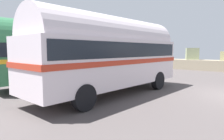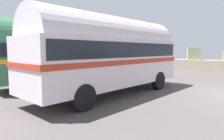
# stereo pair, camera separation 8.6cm
# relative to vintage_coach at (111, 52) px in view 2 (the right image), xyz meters

# --- Properties ---
(vintage_coach) EXTENTS (2.78, 8.68, 3.70)m
(vintage_coach) POSITION_rel_vintage_coach_xyz_m (0.00, 0.00, 0.00)
(vintage_coach) COLOR black
(vintage_coach) RESTS_ON ground
(second_coach) EXTENTS (3.37, 8.80, 3.70)m
(second_coach) POSITION_rel_vintage_coach_xyz_m (-3.93, 0.43, 0.00)
(second_coach) COLOR black
(second_coach) RESTS_ON ground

